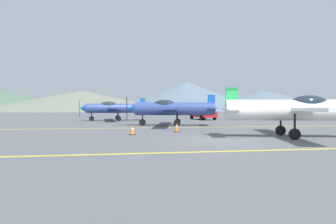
# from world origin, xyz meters

# --- Properties ---
(ground_plane) EXTENTS (400.00, 400.00, 0.00)m
(ground_plane) POSITION_xyz_m (0.00, 0.00, 0.00)
(ground_plane) COLOR #54565B
(apron_line_near) EXTENTS (80.00, 0.16, 0.01)m
(apron_line_near) POSITION_xyz_m (0.00, -3.43, 0.01)
(apron_line_near) COLOR yellow
(apron_line_near) RESTS_ON ground_plane
(apron_line_far) EXTENTS (80.00, 0.16, 0.01)m
(apron_line_far) POSITION_xyz_m (0.00, 8.57, 0.01)
(apron_line_far) COLOR yellow
(apron_line_far) RESTS_ON ground_plane
(airplane_near) EXTENTS (7.82, 8.89, 2.67)m
(airplane_near) POSITION_xyz_m (4.18, 0.48, 1.51)
(airplane_near) COLOR white
(airplane_near) RESTS_ON ground_plane
(airplane_mid) EXTENTS (7.82, 8.91, 2.67)m
(airplane_mid) POSITION_xyz_m (-0.88, 10.76, 1.51)
(airplane_mid) COLOR #33478C
(airplane_mid) RESTS_ON ground_plane
(airplane_far) EXTENTS (7.78, 8.94, 2.67)m
(airplane_far) POSITION_xyz_m (-6.16, 20.56, 1.51)
(airplane_far) COLOR #33478C
(airplane_far) RESTS_ON ground_plane
(car_sedan) EXTENTS (2.64, 4.56, 1.62)m
(car_sedan) POSITION_xyz_m (4.95, 21.61, 0.84)
(car_sedan) COLOR red
(car_sedan) RESTS_ON ground_plane
(traffic_cone_front) EXTENTS (0.36, 0.36, 0.59)m
(traffic_cone_front) POSITION_xyz_m (-1.51, 4.78, 0.29)
(traffic_cone_front) COLOR black
(traffic_cone_front) RESTS_ON ground_plane
(traffic_cone_side) EXTENTS (0.36, 0.36, 0.59)m
(traffic_cone_side) POSITION_xyz_m (-4.43, 3.31, 0.29)
(traffic_cone_side) COLOR black
(traffic_cone_side) RESTS_ON ground_plane
(hill_centerleft) EXTENTS (83.37, 83.37, 8.59)m
(hill_centerleft) POSITION_xyz_m (-23.38, 114.22, 4.29)
(hill_centerleft) COLOR slate
(hill_centerleft) RESTS_ON ground_plane
(hill_centerright) EXTENTS (67.57, 67.57, 13.17)m
(hill_centerright) POSITION_xyz_m (22.91, 113.32, 6.58)
(hill_centerright) COLOR slate
(hill_centerright) RESTS_ON ground_plane
(hill_right) EXTENTS (87.59, 87.59, 10.48)m
(hill_right) POSITION_xyz_m (70.00, 132.86, 5.24)
(hill_right) COLOR slate
(hill_right) RESTS_ON ground_plane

